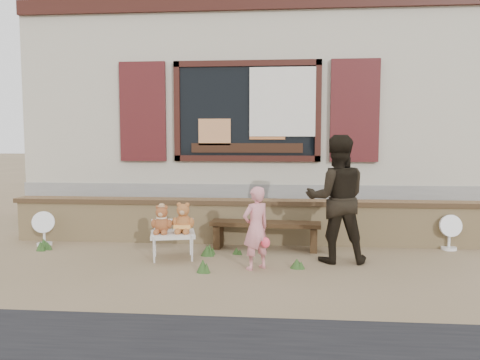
# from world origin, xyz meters

# --- Properties ---
(ground) EXTENTS (80.00, 80.00, 0.00)m
(ground) POSITION_xyz_m (0.00, 0.00, 0.00)
(ground) COLOR brown
(ground) RESTS_ON ground
(shopfront) EXTENTS (8.04, 5.13, 4.00)m
(shopfront) POSITION_xyz_m (0.00, 4.49, 2.00)
(shopfront) COLOR #A69E86
(shopfront) RESTS_ON ground
(brick_wall) EXTENTS (7.10, 0.36, 0.67)m
(brick_wall) POSITION_xyz_m (0.00, 1.00, 0.34)
(brick_wall) COLOR tan
(brick_wall) RESTS_ON ground
(bench) EXTENTS (1.59, 0.45, 0.40)m
(bench) POSITION_xyz_m (0.37, 0.59, 0.29)
(bench) COLOR black
(bench) RESTS_ON ground
(folding_chair) EXTENTS (0.67, 0.63, 0.35)m
(folding_chair) POSITION_xyz_m (-0.84, -0.04, 0.32)
(folding_chair) COLOR beige
(folding_chair) RESTS_ON ground
(teddy_bear_left) EXTENTS (0.33, 0.30, 0.38)m
(teddy_bear_left) POSITION_xyz_m (-0.97, -0.07, 0.54)
(teddy_bear_left) COLOR brown
(teddy_bear_left) RESTS_ON folding_chair
(teddy_bear_right) EXTENTS (0.35, 0.32, 0.41)m
(teddy_bear_right) POSITION_xyz_m (-0.70, -0.01, 0.56)
(teddy_bear_right) COLOR brown
(teddy_bear_right) RESTS_ON folding_chair
(child) EXTENTS (0.44, 0.42, 1.02)m
(child) POSITION_xyz_m (0.28, -0.43, 0.51)
(child) COLOR pink
(child) RESTS_ON ground
(adult) EXTENTS (0.81, 0.64, 1.64)m
(adult) POSITION_xyz_m (1.30, 0.02, 0.82)
(adult) COLOR black
(adult) RESTS_ON ground
(fan_left) EXTENTS (0.33, 0.22, 0.52)m
(fan_left) POSITION_xyz_m (-2.93, 0.56, 0.26)
(fan_left) COLOR white
(fan_left) RESTS_ON ground
(fan_right) EXTENTS (0.32, 0.22, 0.51)m
(fan_right) POSITION_xyz_m (3.00, 0.80, 0.26)
(fan_right) COLOR white
(fan_right) RESTS_ON ground
(grass_tufts) EXTENTS (3.82, 1.21, 0.16)m
(grass_tufts) POSITION_xyz_m (-0.90, 0.01, 0.07)
(grass_tufts) COLOR #2D4D1E
(grass_tufts) RESTS_ON ground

